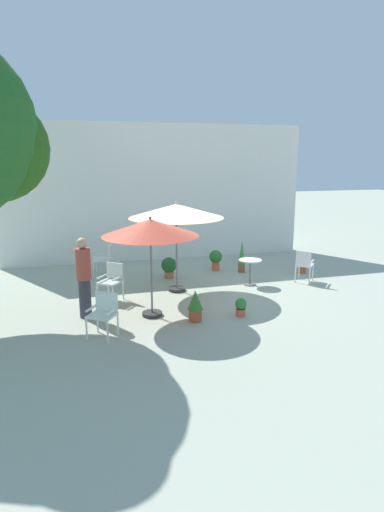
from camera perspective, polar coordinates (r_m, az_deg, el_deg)
The scene contains 16 objects.
ground_plane at distance 11.23m, azimuth -0.32°, elevation -4.72°, with size 60.00×60.00×0.00m, color #ABB29D.
villa_facade at distance 14.60m, azimuth -4.56°, elevation 8.36°, with size 10.18×0.30×4.51m, color white.
patio_umbrella_0 at distance 9.11m, azimuth -5.54°, elevation 3.64°, with size 2.06×2.06×2.20m.
patio_umbrella_1 at distance 10.85m, azimuth -2.10°, elevation 5.91°, with size 2.41×2.41×2.33m.
cafe_table_0 at distance 11.79m, azimuth 7.71°, elevation -1.53°, with size 0.62×0.62×0.71m.
patio_chair_0 at distance 12.88m, azimuth -11.43°, elevation -0.20°, with size 0.61×0.58×0.92m.
patio_chair_1 at distance 12.32m, azimuth 14.66°, elevation -0.97°, with size 0.63×0.63×0.90m.
patio_chair_2 at distance 8.52m, azimuth -11.62°, elevation -7.16°, with size 0.65×0.64×0.87m.
patio_chair_3 at distance 10.59m, azimuth -10.57°, elevation -2.99°, with size 0.67×0.68×0.91m.
potted_plant_0 at distance 9.54m, azimuth 6.49°, elevation -6.67°, with size 0.26×0.26×0.41m.
potted_plant_1 at distance 9.14m, azimuth 0.43°, elevation -6.48°, with size 0.33×0.33×0.68m.
potted_plant_2 at distance 13.08m, azimuth 6.62°, elevation -0.11°, with size 0.20×0.20×0.96m.
potted_plant_3 at distance 13.24m, azimuth 3.15°, elevation -0.33°, with size 0.40×0.40×0.63m.
potted_plant_4 at distance 13.36m, azimuth 14.46°, elevation -1.05°, with size 0.34×0.34×0.49m.
potted_plant_5 at distance 12.38m, azimuth -3.08°, elevation -1.40°, with size 0.44×0.44×0.61m.
standing_person at distance 9.49m, azimuth -14.15°, elevation -2.67°, with size 0.35×0.35×1.76m.
Camera 1 is at (-2.87, -10.31, 3.39)m, focal length 30.17 mm.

